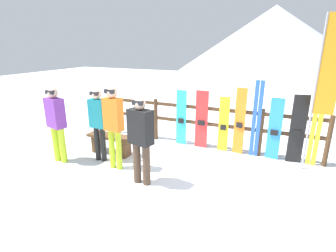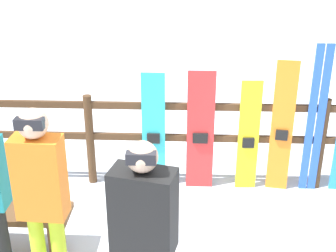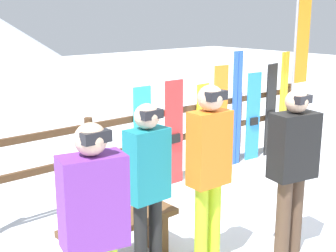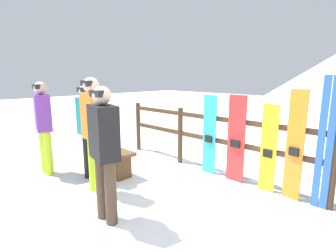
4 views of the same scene
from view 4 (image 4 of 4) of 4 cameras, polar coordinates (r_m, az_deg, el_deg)
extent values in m
plane|color=white|center=(3.45, -0.85, -19.83)|extent=(40.00, 40.00, 0.00)
cylinder|color=#4C331E|center=(6.30, -6.49, -0.10)|extent=(0.10, 0.10, 1.13)
cylinder|color=#4C331E|center=(5.32, 2.67, -2.09)|extent=(0.10, 0.10, 1.13)
cylinder|color=#4C331E|center=(4.54, 15.45, -4.78)|extent=(0.10, 0.10, 1.13)
cylinder|color=#4C331E|center=(4.09, 32.34, -7.91)|extent=(0.10, 0.10, 1.13)
cube|color=#4C331E|center=(4.53, 15.49, -4.09)|extent=(5.44, 0.05, 0.08)
cube|color=#4C331E|center=(4.45, 15.75, 0.84)|extent=(5.44, 0.05, 0.08)
cube|color=brown|center=(4.90, -12.71, -5.04)|extent=(1.16, 0.36, 0.06)
cube|color=brown|center=(5.32, -15.13, -6.48)|extent=(0.08, 0.29, 0.41)
cube|color=brown|center=(4.62, -9.66, -8.95)|extent=(0.08, 0.29, 0.41)
cylinder|color=#B7D826|center=(4.23, -16.11, -8.02)|extent=(0.12, 0.12, 0.84)
cylinder|color=#B7D826|center=(4.09, -14.94, -8.62)|extent=(0.12, 0.12, 0.84)
cube|color=orange|center=(3.98, -16.09, 2.04)|extent=(0.39, 0.23, 0.67)
sphere|color=#D8B293|center=(3.94, -16.44, 8.50)|extent=(0.23, 0.23, 0.23)
cube|color=black|center=(3.90, -17.36, 8.86)|extent=(0.21, 0.08, 0.08)
cylinder|color=#4C3828|center=(3.44, -14.21, -12.82)|extent=(0.14, 0.14, 0.80)
cylinder|color=#4C3828|center=(3.28, -12.35, -13.94)|extent=(0.14, 0.14, 0.80)
cube|color=black|center=(3.14, -13.88, -1.33)|extent=(0.49, 0.34, 0.63)
sphere|color=#D8B293|center=(3.07, -14.24, 6.43)|extent=(0.22, 0.22, 0.22)
cube|color=black|center=(3.04, -15.32, 6.84)|extent=(0.20, 0.08, 0.08)
cylinder|color=#B7D826|center=(5.34, -25.35, -4.92)|extent=(0.14, 0.14, 0.81)
cylinder|color=#B7D826|center=(5.16, -24.61, -5.38)|extent=(0.14, 0.14, 0.81)
cube|color=#723399|center=(5.11, -25.64, 2.66)|extent=(0.48, 0.34, 0.64)
sphere|color=#D8B293|center=(5.07, -26.04, 7.44)|extent=(0.22, 0.22, 0.22)
cube|color=black|center=(5.05, -26.77, 7.68)|extent=(0.20, 0.08, 0.08)
cylinder|color=black|center=(4.78, -17.25, -6.24)|extent=(0.12, 0.12, 0.79)
cylinder|color=black|center=(4.64, -16.29, -6.71)|extent=(0.12, 0.12, 0.79)
cube|color=teal|center=(4.55, -17.26, 2.02)|extent=(0.37, 0.20, 0.62)
sphere|color=#D8B293|center=(4.51, -17.57, 7.26)|extent=(0.21, 0.21, 0.21)
cube|color=black|center=(4.48, -18.31, 7.53)|extent=(0.19, 0.07, 0.07)
cube|color=#2DBFCC|center=(4.77, 9.00, -1.90)|extent=(0.27, 0.03, 1.43)
cube|color=black|center=(4.77, 8.78, -2.79)|extent=(0.15, 0.03, 0.12)
cube|color=red|center=(4.48, 14.61, -2.78)|extent=(0.32, 0.03, 1.46)
cube|color=black|center=(4.48, 14.39, -3.75)|extent=(0.17, 0.03, 0.12)
cube|color=yellow|center=(4.25, 21.05, -4.64)|extent=(0.24, 0.03, 1.35)
cube|color=black|center=(4.24, 20.83, -5.60)|extent=(0.13, 0.04, 0.12)
cube|color=orange|center=(4.09, 25.90, -3.91)|extent=(0.25, 0.06, 1.59)
cube|color=black|center=(4.09, 25.68, -5.06)|extent=(0.14, 0.05, 0.12)
cube|color=blue|center=(3.99, 30.32, -3.31)|extent=(0.09, 0.02, 1.78)
cube|color=blue|center=(3.96, 31.78, -3.53)|extent=(0.09, 0.02, 1.78)
camera|label=1|loc=(2.42, -128.51, 11.52)|focal=28.00mm
camera|label=2|loc=(2.88, -76.14, 27.71)|focal=50.00mm
camera|label=3|loc=(6.39, -53.84, 11.78)|focal=50.00mm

